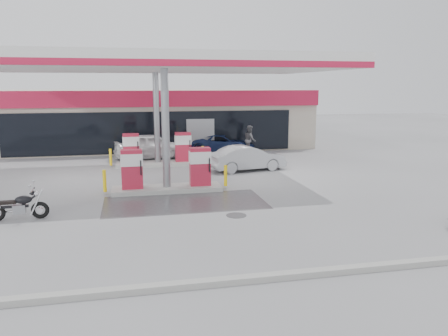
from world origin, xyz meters
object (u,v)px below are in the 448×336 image
object	(u,v)px
pump_island_far	(158,153)
attendant	(250,140)
sedan_white	(153,146)
parked_car_left	(23,144)
parked_car_right	(223,143)
hatchback_silver	(248,158)
pump_island_near	(167,174)
parked_motorcycle	(19,207)

from	to	relation	value
pump_island_far	attendant	size ratio (longest dim) A/B	2.80
sedan_white	pump_island_far	bearing A→B (deg)	176.39
parked_car_left	parked_car_right	world-z (taller)	parked_car_left
pump_island_far	parked_car_left	size ratio (longest dim) A/B	1.14
pump_island_far	parked_car_left	world-z (taller)	pump_island_far
attendant	hatchback_silver	distance (m)	5.43
pump_island_near	sedan_white	xyz separation A→B (m)	(-0.14, 8.20, 0.06)
sedan_white	attendant	xyz separation A→B (m)	(6.14, 0.60, 0.15)
pump_island_far	hatchback_silver	bearing A→B (deg)	-28.36
attendant	pump_island_far	bearing A→B (deg)	119.03
attendant	parked_car_left	world-z (taller)	attendant
parked_motorcycle	parked_car_right	xyz separation A→B (m)	(9.54, 12.99, 0.14)
parked_motorcycle	hatchback_silver	bearing A→B (deg)	32.21
pump_island_near	pump_island_far	distance (m)	6.00
pump_island_near	parked_car_right	size ratio (longest dim) A/B	1.23
hatchback_silver	parked_car_right	bearing A→B (deg)	-10.72
pump_island_far	attendant	bearing A→B (deg)	25.02
sedan_white	pump_island_near	bearing A→B (deg)	173.66
hatchback_silver	parked_car_left	distance (m)	15.16
attendant	parked_motorcycle	bearing A→B (deg)	140.90
pump_island_far	parked_motorcycle	bearing A→B (deg)	-119.29
pump_island_near	sedan_white	size ratio (longest dim) A/B	1.14
sedan_white	hatchback_silver	size ratio (longest dim) A/B	1.16
hatchback_silver	parked_car_left	world-z (taller)	parked_car_left
pump_island_near	pump_island_far	size ratio (longest dim) A/B	1.00
attendant	parked_car_left	distance (m)	14.53
parked_motorcycle	parked_car_left	bearing A→B (deg)	99.20
pump_island_far	sedan_white	xyz separation A→B (m)	(-0.14, 2.20, 0.06)
pump_island_near	sedan_white	distance (m)	8.20
hatchback_silver	parked_car_right	xyz separation A→B (m)	(0.05, 6.40, -0.06)
pump_island_far	parked_car_right	distance (m)	6.02
attendant	parked_car_right	xyz separation A→B (m)	(-1.50, 1.20, -0.34)
pump_island_near	sedan_white	bearing A→B (deg)	91.00
attendant	pump_island_near	bearing A→B (deg)	149.73
pump_island_far	attendant	xyz separation A→B (m)	(6.00, 2.80, 0.21)
parked_car_right	parked_motorcycle	bearing A→B (deg)	164.63
pump_island_far	sedan_white	bearing A→B (deg)	93.73
parked_motorcycle	hatchback_silver	distance (m)	11.56
pump_island_near	attendant	xyz separation A→B (m)	(6.00, 8.80, 0.21)
attendant	parked_car_left	bearing A→B (deg)	81.29
parked_motorcycle	parked_car_left	world-z (taller)	parked_car_left
hatchback_silver	parked_motorcycle	bearing A→B (deg)	114.56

